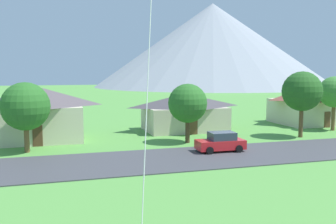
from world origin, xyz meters
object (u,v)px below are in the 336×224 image
object	(u,v)px
house_leftmost	(38,113)
tree_near_left	(302,92)
house_right_center	(308,104)
house_left_center	(184,111)
parked_car_red_west_end	(221,142)
tree_center	(188,103)
tree_left_of_center	(25,107)
tree_right_of_center	(334,92)

from	to	relation	value
house_leftmost	tree_near_left	bearing A→B (deg)	-12.05
house_leftmost	house_right_center	distance (m)	34.36
house_left_center	house_right_center	world-z (taller)	house_right_center
house_left_center	parked_car_red_west_end	world-z (taller)	house_left_center
house_right_center	tree_center	size ratio (longest dim) A/B	1.48
tree_left_of_center	tree_near_left	bearing A→B (deg)	-0.51
house_leftmost	tree_left_of_center	world-z (taller)	tree_left_of_center
house_leftmost	tree_center	bearing A→B (deg)	-20.57
tree_near_left	tree_right_of_center	xyz separation A→B (m)	(6.55, 2.90, -0.33)
tree_center	tree_near_left	bearing A→B (deg)	-1.92
tree_near_left	house_left_center	bearing A→B (deg)	142.40
tree_left_of_center	parked_car_red_west_end	xyz separation A→B (m)	(16.21, -4.69, -3.14)
tree_near_left	tree_left_of_center	size ratio (longest dim) A/B	1.15
tree_left_of_center	tree_center	distance (m)	14.86
house_left_center	tree_center	world-z (taller)	tree_center
house_leftmost	house_left_center	distance (m)	16.53
house_left_center	tree_near_left	world-z (taller)	tree_near_left
house_right_center	tree_right_of_center	size ratio (longest dim) A/B	1.34
house_right_center	tree_right_of_center	xyz separation A→B (m)	(-0.93, -5.97, 1.95)
tree_near_left	parked_car_red_west_end	distance (m)	12.81
tree_right_of_center	parked_car_red_west_end	xyz separation A→B (m)	(-17.87, -7.35, -3.69)
tree_near_left	parked_car_red_west_end	size ratio (longest dim) A/B	1.66
house_right_center	parked_car_red_west_end	size ratio (longest dim) A/B	2.04
tree_right_of_center	parked_car_red_west_end	world-z (taller)	tree_right_of_center
tree_near_left	tree_center	size ratio (longest dim) A/B	1.20
tree_center	parked_car_red_west_end	size ratio (longest dim) A/B	1.38
house_leftmost	tree_near_left	size ratio (longest dim) A/B	1.30
house_left_center	tree_right_of_center	xyz separation A→B (m)	(16.92, -5.09, 2.29)
tree_near_left	parked_car_red_west_end	world-z (taller)	tree_near_left
house_right_center	tree_center	distance (m)	21.88
house_left_center	tree_near_left	xyz separation A→B (m)	(10.37, -7.99, 2.62)
house_right_center	tree_center	world-z (taller)	tree_center
tree_near_left	tree_center	bearing A→B (deg)	178.08
tree_near_left	tree_right_of_center	bearing A→B (deg)	23.87
parked_car_red_west_end	house_right_center	bearing A→B (deg)	35.31
house_left_center	tree_near_left	size ratio (longest dim) A/B	1.41
house_leftmost	parked_car_red_west_end	distance (m)	18.56
house_left_center	parked_car_red_west_end	xyz separation A→B (m)	(-0.95, -12.44, -1.40)
tree_left_of_center	parked_car_red_west_end	world-z (taller)	tree_left_of_center
house_right_center	tree_right_of_center	world-z (taller)	tree_right_of_center
parked_car_red_west_end	house_left_center	bearing A→B (deg)	85.65
house_right_center	tree_left_of_center	distance (m)	36.08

